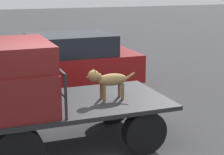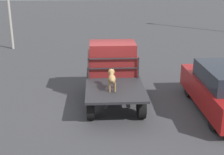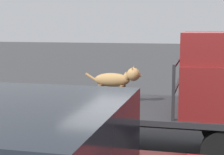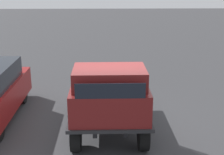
% 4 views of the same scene
% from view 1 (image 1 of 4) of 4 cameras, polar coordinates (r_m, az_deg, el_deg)
% --- Properties ---
extents(ground_plane, '(80.00, 80.00, 0.00)m').
position_cam_1_polar(ground_plane, '(7.35, -5.91, -10.04)').
color(ground_plane, '#38383A').
extents(flatbed_truck, '(3.58, 1.95, 0.86)m').
position_cam_1_polar(flatbed_truck, '(7.12, -6.03, -5.58)').
color(flatbed_truck, black).
rests_on(flatbed_truck, ground).
extents(truck_cab, '(1.33, 1.83, 1.19)m').
position_cam_1_polar(truck_cab, '(6.71, -14.86, 0.02)').
color(truck_cab, maroon).
rests_on(truck_cab, flatbed_truck).
extents(truck_headboard, '(0.04, 1.83, 0.76)m').
position_cam_1_polar(truck_headboard, '(6.83, -8.95, 0.12)').
color(truck_headboard, '#232326').
rests_on(truck_headboard, flatbed_truck).
extents(dog, '(0.99, 0.23, 0.63)m').
position_cam_1_polar(dog, '(7.02, -0.76, -0.33)').
color(dog, brown).
rests_on(dog, flatbed_truck).
extents(parked_sedan, '(4.26, 1.89, 1.62)m').
position_cam_1_polar(parked_sedan, '(10.71, -7.09, 2.25)').
color(parked_sedan, black).
rests_on(parked_sedan, ground).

